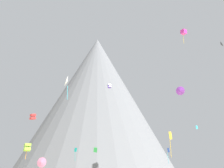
{
  "coord_description": "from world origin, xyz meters",
  "views": [
    {
      "loc": [
        -4.99,
        -25.93,
        2.53
      ],
      "look_at": [
        -4.0,
        37.4,
        24.32
      ],
      "focal_mm": 43.74,
      "sensor_mm": 36.0,
      "label": 1
    }
  ],
  "objects_px": {
    "kite_cyan_mid": "(197,127)",
    "kite_black_high": "(221,44)",
    "kite_blue_low": "(168,153)",
    "kite_magenta_high": "(184,32)",
    "kite_green_low": "(95,150)",
    "kite_teal_low": "(75,152)",
    "kite_violet_mid": "(180,91)",
    "kite_pink_low": "(41,163)",
    "rock_massif": "(95,111)",
    "kite_indigo_mid": "(109,86)",
    "kite_lime_low": "(27,147)",
    "kite_red_mid": "(33,117)",
    "kite_white_mid": "(67,81)",
    "kite_gold_low": "(170,140)"
  },
  "relations": [
    {
      "from": "kite_violet_mid",
      "to": "kite_teal_low",
      "type": "relative_size",
      "value": 0.5
    },
    {
      "from": "rock_massif",
      "to": "kite_green_low",
      "type": "relative_size",
      "value": 66.98
    },
    {
      "from": "rock_massif",
      "to": "kite_magenta_high",
      "type": "bearing_deg",
      "value": -63.45
    },
    {
      "from": "kite_violet_mid",
      "to": "kite_green_low",
      "type": "distance_m",
      "value": 36.34
    },
    {
      "from": "kite_gold_low",
      "to": "kite_teal_low",
      "type": "height_order",
      "value": "kite_teal_low"
    },
    {
      "from": "kite_teal_low",
      "to": "kite_blue_low",
      "type": "bearing_deg",
      "value": -94.88
    },
    {
      "from": "kite_red_mid",
      "to": "kite_blue_low",
      "type": "bearing_deg",
      "value": 62.11
    },
    {
      "from": "kite_blue_low",
      "to": "kite_magenta_high",
      "type": "relative_size",
      "value": 1.06
    },
    {
      "from": "kite_pink_low",
      "to": "kite_white_mid",
      "type": "height_order",
      "value": "kite_white_mid"
    },
    {
      "from": "kite_violet_mid",
      "to": "kite_magenta_high",
      "type": "bearing_deg",
      "value": 94.69
    },
    {
      "from": "kite_lime_low",
      "to": "rock_massif",
      "type": "bearing_deg",
      "value": -130.86
    },
    {
      "from": "rock_massif",
      "to": "kite_violet_mid",
      "type": "distance_m",
      "value": 74.1
    },
    {
      "from": "kite_gold_low",
      "to": "kite_red_mid",
      "type": "height_order",
      "value": "kite_red_mid"
    },
    {
      "from": "kite_pink_low",
      "to": "kite_white_mid",
      "type": "distance_m",
      "value": 26.22
    },
    {
      "from": "kite_gold_low",
      "to": "kite_red_mid",
      "type": "distance_m",
      "value": 44.99
    },
    {
      "from": "kite_magenta_high",
      "to": "kite_white_mid",
      "type": "xyz_separation_m",
      "value": [
        -28.76,
        -19.57,
        -21.79
      ]
    },
    {
      "from": "kite_pink_low",
      "to": "kite_white_mid",
      "type": "bearing_deg",
      "value": -54.21
    },
    {
      "from": "kite_white_mid",
      "to": "kite_teal_low",
      "type": "bearing_deg",
      "value": -6.95
    },
    {
      "from": "kite_green_low",
      "to": "kite_blue_low",
      "type": "relative_size",
      "value": 0.32
    },
    {
      "from": "kite_violet_mid",
      "to": "kite_pink_low",
      "type": "bearing_deg",
      "value": 177.58
    },
    {
      "from": "kite_magenta_high",
      "to": "kite_red_mid",
      "type": "xyz_separation_m",
      "value": [
        -42.58,
        9.57,
        -22.27
      ]
    },
    {
      "from": "kite_magenta_high",
      "to": "kite_indigo_mid",
      "type": "xyz_separation_m",
      "value": [
        -20.81,
        -0.6,
        -16.34
      ]
    },
    {
      "from": "kite_green_low",
      "to": "kite_blue_low",
      "type": "xyz_separation_m",
      "value": [
        21.84,
        2.54,
        -0.54
      ]
    },
    {
      "from": "kite_cyan_mid",
      "to": "kite_blue_low",
      "type": "bearing_deg",
      "value": 179.22
    },
    {
      "from": "kite_green_low",
      "to": "kite_teal_low",
      "type": "relative_size",
      "value": 0.42
    },
    {
      "from": "kite_indigo_mid",
      "to": "kite_cyan_mid",
      "type": "bearing_deg",
      "value": -173.4
    },
    {
      "from": "kite_black_high",
      "to": "kite_red_mid",
      "type": "bearing_deg",
      "value": -60.33
    },
    {
      "from": "rock_massif",
      "to": "kite_red_mid",
      "type": "relative_size",
      "value": 51.87
    },
    {
      "from": "rock_massif",
      "to": "kite_pink_low",
      "type": "height_order",
      "value": "rock_massif"
    },
    {
      "from": "kite_blue_low",
      "to": "kite_red_mid",
      "type": "height_order",
      "value": "kite_red_mid"
    },
    {
      "from": "kite_black_high",
      "to": "kite_red_mid",
      "type": "relative_size",
      "value": 0.71
    },
    {
      "from": "kite_green_low",
      "to": "kite_magenta_high",
      "type": "height_order",
      "value": "kite_magenta_high"
    },
    {
      "from": "rock_massif",
      "to": "kite_teal_low",
      "type": "bearing_deg",
      "value": -93.44
    },
    {
      "from": "kite_violet_mid",
      "to": "kite_cyan_mid",
      "type": "relative_size",
      "value": 1.73
    },
    {
      "from": "kite_green_low",
      "to": "kite_teal_low",
      "type": "distance_m",
      "value": 8.59
    },
    {
      "from": "kite_pink_low",
      "to": "kite_indigo_mid",
      "type": "height_order",
      "value": "kite_indigo_mid"
    },
    {
      "from": "kite_cyan_mid",
      "to": "kite_black_high",
      "type": "bearing_deg",
      "value": -62.16
    },
    {
      "from": "kite_blue_low",
      "to": "kite_black_high",
      "type": "bearing_deg",
      "value": -171.53
    },
    {
      "from": "rock_massif",
      "to": "kite_indigo_mid",
      "type": "xyz_separation_m",
      "value": [
        6.14,
        -54.55,
        -6.34
      ]
    },
    {
      "from": "kite_indigo_mid",
      "to": "rock_massif",
      "type": "bearing_deg",
      "value": -105.25
    },
    {
      "from": "rock_massif",
      "to": "kite_black_high",
      "type": "height_order",
      "value": "rock_massif"
    },
    {
      "from": "kite_lime_low",
      "to": "kite_magenta_high",
      "type": "xyz_separation_m",
      "value": [
        39.46,
        3.74,
        32.19
      ]
    },
    {
      "from": "kite_lime_low",
      "to": "kite_magenta_high",
      "type": "bearing_deg",
      "value": 156.78
    },
    {
      "from": "kite_green_low",
      "to": "kite_lime_low",
      "type": "bearing_deg",
      "value": 104.59
    },
    {
      "from": "kite_cyan_mid",
      "to": "kite_pink_low",
      "type": "bearing_deg",
      "value": -143.56
    },
    {
      "from": "kite_teal_low",
      "to": "kite_pink_low",
      "type": "distance_m",
      "value": 10.02
    },
    {
      "from": "kite_teal_low",
      "to": "kite_white_mid",
      "type": "height_order",
      "value": "kite_white_mid"
    },
    {
      "from": "kite_gold_low",
      "to": "kite_white_mid",
      "type": "relative_size",
      "value": 0.96
    },
    {
      "from": "rock_massif",
      "to": "kite_gold_low",
      "type": "xyz_separation_m",
      "value": [
        16.53,
        -74.11,
        -22.53
      ]
    },
    {
      "from": "kite_black_high",
      "to": "kite_magenta_high",
      "type": "bearing_deg",
      "value": -76.4
    }
  ]
}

